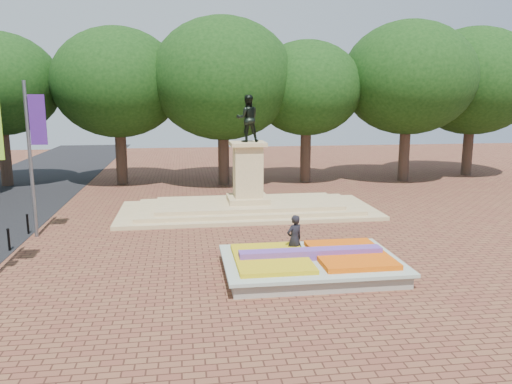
{
  "coord_description": "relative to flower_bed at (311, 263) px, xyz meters",
  "views": [
    {
      "loc": [
        -3.43,
        -18.74,
        6.28
      ],
      "look_at": [
        -0.35,
        2.44,
        2.2
      ],
      "focal_mm": 35.0,
      "sensor_mm": 36.0,
      "label": 1
    }
  ],
  "objects": [
    {
      "name": "flower_bed",
      "position": [
        0.0,
        0.0,
        0.0
      ],
      "size": [
        6.3,
        4.3,
        0.91
      ],
      "color": "gray",
      "rests_on": "ground"
    },
    {
      "name": "monument",
      "position": [
        -1.03,
        10.0,
        0.5
      ],
      "size": [
        14.0,
        6.0,
        6.4
      ],
      "color": "tan",
      "rests_on": "ground"
    },
    {
      "name": "tree_row_back",
      "position": [
        1.31,
        20.0,
        6.29
      ],
      "size": [
        44.8,
        8.8,
        10.43
      ],
      "color": "#39271F",
      "rests_on": "ground"
    },
    {
      "name": "ground",
      "position": [
        -1.03,
        2.0,
        -0.38
      ],
      "size": [
        90.0,
        90.0,
        0.0
      ],
      "primitive_type": "plane",
      "color": "brown",
      "rests_on": "ground"
    },
    {
      "name": "pedestrian",
      "position": [
        -0.38,
        1.18,
        0.57
      ],
      "size": [
        0.82,
        0.71,
        1.9
      ],
      "primitive_type": "imported",
      "rotation": [
        0.0,
        0.0,
        3.59
      ],
      "color": "black",
      "rests_on": "ground"
    }
  ]
}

